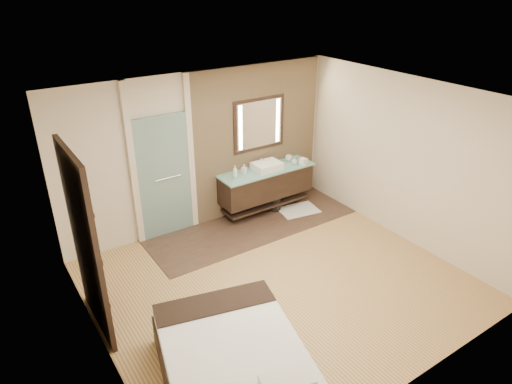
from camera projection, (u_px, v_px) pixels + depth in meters
floor at (279, 283)px, 6.67m from camera, size 5.00×5.00×0.00m
tile_strip at (253, 225)px, 8.16m from camera, size 3.80×1.30×0.01m
stone_wall at (257, 139)px, 8.28m from camera, size 2.60×0.08×2.70m
vanity at (266, 183)px, 8.40m from camera, size 1.85×0.55×0.88m
mirror_unit at (259, 124)px, 8.10m from camera, size 1.06×0.04×0.96m
frosted_door at (164, 172)px, 7.44m from camera, size 1.10×0.12×2.70m
shoji_partition at (86, 244)px, 5.37m from camera, size 0.06×1.20×2.40m
bed at (233, 363)px, 4.94m from camera, size 1.85×2.11×0.70m
bath_mat at (298, 210)px, 8.64m from camera, size 0.79×0.61×0.02m
waste_bin at (275, 204)px, 8.62m from camera, size 0.25×0.25×0.27m
tissue_box at (303, 161)px, 8.49m from camera, size 0.14×0.14×0.10m
soap_bottle_a at (235, 171)px, 7.90m from camera, size 0.11×0.11×0.21m
soap_bottle_b at (244, 169)px, 8.07m from camera, size 0.09×0.09×0.16m
soap_bottle_c at (294, 161)px, 8.45m from camera, size 0.11×0.11×0.14m
cup at (289, 158)px, 8.61m from camera, size 0.15×0.15×0.10m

